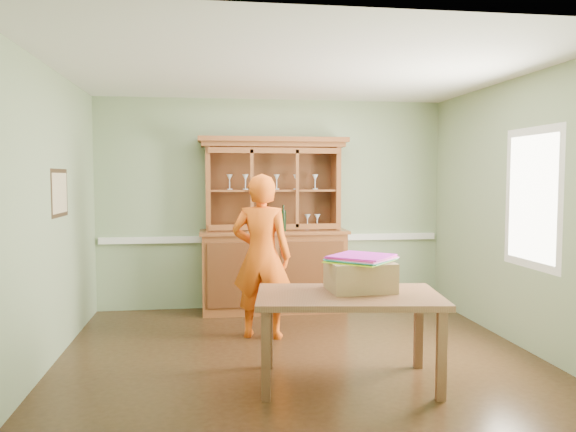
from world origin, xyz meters
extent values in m
plane|color=#402814|center=(0.00, 0.00, 0.00)|extent=(4.50, 4.50, 0.00)
plane|color=white|center=(0.00, 0.00, 2.70)|extent=(4.50, 4.50, 0.00)
plane|color=#8CA37A|center=(0.00, 2.00, 1.35)|extent=(4.50, 0.00, 4.50)
plane|color=#8CA37A|center=(-2.25, 0.00, 1.35)|extent=(0.00, 4.00, 4.00)
plane|color=#8CA37A|center=(2.25, 0.00, 1.35)|extent=(0.00, 4.00, 4.00)
plane|color=#8CA37A|center=(0.00, -2.00, 1.35)|extent=(4.50, 0.00, 4.50)
cube|color=white|center=(0.00, 1.98, 0.90)|extent=(4.41, 0.05, 0.08)
cube|color=#372516|center=(-2.23, 0.30, 1.55)|extent=(0.03, 0.60, 0.46)
cube|color=beige|center=(-2.22, 0.30, 1.55)|extent=(0.01, 0.52, 0.38)
cube|color=white|center=(2.23, -0.30, 1.50)|extent=(0.03, 0.96, 1.36)
cube|color=white|center=(2.22, -0.30, 1.50)|extent=(0.01, 0.80, 1.20)
cube|color=brown|center=(-0.02, 1.73, 0.50)|extent=(1.79, 0.55, 0.99)
cube|color=brown|center=(-0.02, 1.72, 1.01)|extent=(1.85, 0.61, 0.04)
cube|color=#562B14|center=(-0.02, 1.98, 1.56)|extent=(1.69, 0.04, 1.04)
cube|color=brown|center=(-0.84, 1.81, 1.56)|extent=(0.06, 0.38, 1.04)
cube|color=brown|center=(0.79, 1.81, 1.56)|extent=(0.06, 0.38, 1.04)
cube|color=brown|center=(-0.02, 1.81, 2.11)|extent=(1.79, 0.44, 0.06)
cube|color=brown|center=(-0.02, 1.79, 2.17)|extent=(1.87, 0.48, 0.06)
cube|color=brown|center=(-0.02, 1.81, 1.53)|extent=(1.57, 0.33, 0.02)
imported|color=#B2B2B7|center=(-0.17, 1.81, 1.13)|extent=(0.18, 0.18, 0.19)
imported|color=yellow|center=(-0.47, 1.81, 1.06)|extent=(0.21, 0.21, 0.05)
cylinder|color=black|center=(0.08, 1.55, 1.19)|extent=(0.07, 0.07, 0.32)
cube|color=brown|center=(0.30, -0.85, 0.72)|extent=(1.60, 1.09, 0.05)
cube|color=brown|center=(-0.41, -1.13, 0.35)|extent=(0.08, 0.08, 0.70)
cube|color=brown|center=(-0.31, -0.40, 0.35)|extent=(0.08, 0.08, 0.70)
cube|color=brown|center=(0.91, -1.31, 0.35)|extent=(0.08, 0.08, 0.70)
cube|color=brown|center=(1.01, -0.58, 0.35)|extent=(0.08, 0.08, 0.70)
cube|color=#966C4D|center=(0.42, -0.74, 0.87)|extent=(0.55, 0.45, 0.25)
cube|color=#BEE31C|center=(0.43, -0.75, 1.00)|extent=(0.64, 0.64, 0.01)
cube|color=#36B961|center=(0.43, -0.75, 1.01)|extent=(0.64, 0.64, 0.01)
cube|color=#2BA8CF|center=(0.43, -0.75, 1.02)|extent=(0.64, 0.64, 0.01)
cube|color=#FB77E0|center=(0.43, -0.75, 1.03)|extent=(0.64, 0.64, 0.01)
cube|color=#CC1F81|center=(0.43, -0.75, 1.03)|extent=(0.64, 0.64, 0.01)
cube|color=#C71EC2|center=(0.43, -0.75, 1.04)|extent=(0.64, 0.64, 0.01)
imported|color=#EA560E|center=(-0.28, 0.58, 0.87)|extent=(0.72, 0.58, 1.73)
camera|label=1|loc=(-0.83, -5.28, 1.70)|focal=35.00mm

